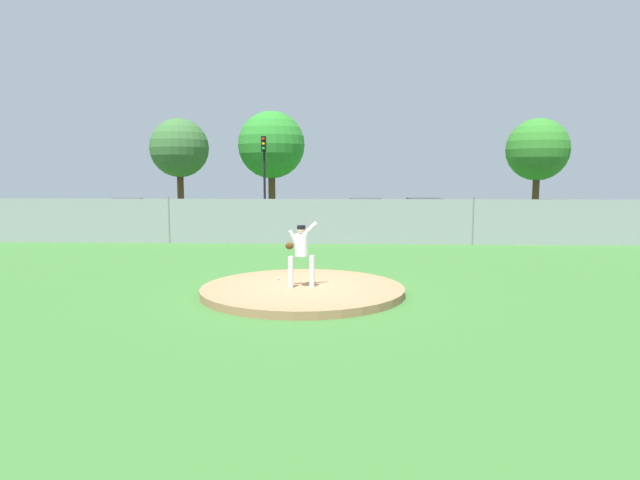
{
  "coord_description": "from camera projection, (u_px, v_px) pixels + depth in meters",
  "views": [
    {
      "loc": [
        0.99,
        -13.55,
        3.0
      ],
      "look_at": [
        0.32,
        2.93,
        1.02
      ],
      "focal_mm": 30.9,
      "sensor_mm": 36.0,
      "label": 1
    }
  ],
  "objects": [
    {
      "name": "traffic_light_near",
      "position": [
        264.0,
        165.0,
        32.36
      ],
      "size": [
        0.28,
        0.46,
        5.19
      ],
      "color": "black",
      "rests_on": "ground_plane"
    },
    {
      "name": "parked_car_red",
      "position": [
        366.0,
        217.0,
        28.31
      ],
      "size": [
        1.94,
        4.77,
        1.72
      ],
      "color": "#A81919",
      "rests_on": "ground_plane"
    },
    {
      "name": "baseball",
      "position": [
        278.0,
        278.0,
        14.68
      ],
      "size": [
        0.07,
        0.07,
        0.07
      ],
      "primitive_type": "sphere",
      "color": "white",
      "rests_on": "pitchers_mound"
    },
    {
      "name": "pitcher_youth",
      "position": [
        301.0,
        249.0,
        13.6
      ],
      "size": [
        0.81,
        0.32,
        1.64
      ],
      "color": "silver",
      "rests_on": "pitchers_mound"
    },
    {
      "name": "tree_leaning_west",
      "position": [
        538.0,
        150.0,
        34.27
      ],
      "size": [
        3.86,
        3.86,
        6.45
      ],
      "color": "#4C331E",
      "rests_on": "ground_plane"
    },
    {
      "name": "tree_bushy_near",
      "position": [
        179.0,
        148.0,
        35.94
      ],
      "size": [
        3.82,
        3.82,
        6.6
      ],
      "color": "#4C331E",
      "rests_on": "ground_plane"
    },
    {
      "name": "tree_broad_right",
      "position": [
        271.0,
        145.0,
        37.08
      ],
      "size": [
        4.5,
        4.5,
        7.2
      ],
      "color": "#4C331E",
      "rests_on": "ground_plane"
    },
    {
      "name": "parked_car_burgundy",
      "position": [
        122.0,
        216.0,
        28.82
      ],
      "size": [
        2.02,
        4.7,
        1.7
      ],
      "color": "maroon",
      "rests_on": "ground_plane"
    },
    {
      "name": "parked_car_charcoal",
      "position": [
        504.0,
        218.0,
        27.76
      ],
      "size": [
        1.88,
        4.04,
        1.67
      ],
      "color": "#232328",
      "rests_on": "ground_plane"
    },
    {
      "name": "traffic_cone_orange",
      "position": [
        192.0,
        223.0,
        31.0
      ],
      "size": [
        0.4,
        0.4,
        0.55
      ],
      "color": "orange",
      "rests_on": "asphalt_strip"
    },
    {
      "name": "parked_car_teal",
      "position": [
        426.0,
        217.0,
        28.16
      ],
      "size": [
        2.0,
        4.8,
        1.75
      ],
      "color": "#146066",
      "rests_on": "ground_plane"
    },
    {
      "name": "chainlink_fence",
      "position": [
        319.0,
        222.0,
        23.64
      ],
      "size": [
        32.78,
        0.07,
        2.04
      ],
      "color": "gray",
      "rests_on": "ground_plane"
    },
    {
      "name": "parked_car_slate",
      "position": [
        221.0,
        217.0,
        28.49
      ],
      "size": [
        2.13,
        4.46,
        1.67
      ],
      "color": "slate",
      "rests_on": "ground_plane"
    },
    {
      "name": "parked_car_silver",
      "position": [
        557.0,
        217.0,
        28.13
      ],
      "size": [
        2.07,
        4.41,
        1.67
      ],
      "color": "#B7BABF",
      "rests_on": "ground_plane"
    },
    {
      "name": "pitchers_mound",
      "position": [
        303.0,
        290.0,
        13.82
      ],
      "size": [
        5.1,
        5.1,
        0.19
      ],
      "primitive_type": "cylinder",
      "color": "#99704C",
      "rests_on": "ground_plane"
    },
    {
      "name": "asphalt_strip",
      "position": [
        323.0,
        233.0,
        28.22
      ],
      "size": [
        44.0,
        7.0,
        0.01
      ],
      "primitive_type": "cube",
      "color": "#2B2B2D",
      "rests_on": "ground_plane"
    },
    {
      "name": "ground_plane",
      "position": [
        315.0,
        258.0,
        19.79
      ],
      "size": [
        80.0,
        80.0,
        0.0
      ],
      "primitive_type": "plane",
      "color": "#386B2D"
    }
  ]
}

